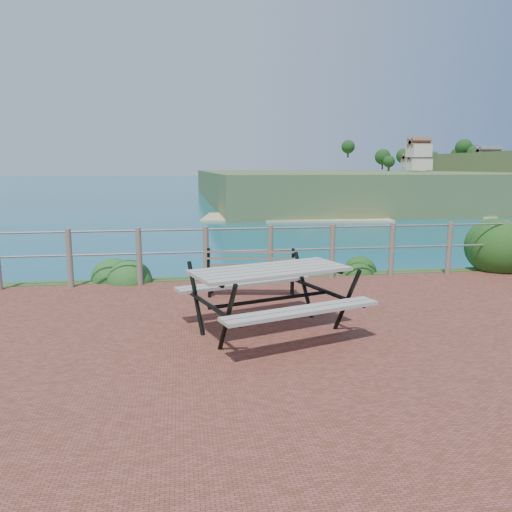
# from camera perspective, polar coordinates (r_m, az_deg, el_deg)

# --- Properties ---
(ground) EXTENTS (10.00, 7.00, 0.12)m
(ground) POSITION_cam_1_polar(r_m,az_deg,el_deg) (5.91, 7.54, -10.16)
(ground) COLOR brown
(ground) RESTS_ON ground
(ocean) EXTENTS (1200.00, 1200.00, 0.00)m
(ocean) POSITION_cam_1_polar(r_m,az_deg,el_deg) (205.33, -8.40, 9.48)
(ocean) COLOR #157680
(ocean) RESTS_ON ground
(safety_railing) EXTENTS (9.40, 0.10, 1.00)m
(safety_railing) POSITION_cam_1_polar(r_m,az_deg,el_deg) (8.93, 1.64, 0.68)
(safety_railing) COLOR #6B5B4C
(safety_railing) RESTS_ON ground
(picnic_table) EXTENTS (2.05, 1.59, 0.80)m
(picnic_table) POSITION_cam_1_polar(r_m,az_deg,el_deg) (6.14, 1.65, -4.27)
(picnic_table) COLOR gray
(picnic_table) RESTS_ON ground
(park_bench) EXTENTS (1.45, 0.59, 0.79)m
(park_bench) POSITION_cam_1_polar(r_m,az_deg,el_deg) (7.88, -0.56, -0.94)
(park_bench) COLOR brown
(park_bench) RESTS_ON ground
(shrub_right_edge) EXTENTS (1.24, 1.24, 1.76)m
(shrub_right_edge) POSITION_cam_1_polar(r_m,az_deg,el_deg) (11.21, 26.36, -1.42)
(shrub_right_edge) COLOR #1B4415
(shrub_right_edge) RESTS_ON ground
(shrub_lip_west) EXTENTS (0.83, 0.83, 0.59)m
(shrub_lip_west) POSITION_cam_1_polar(r_m,az_deg,el_deg) (9.53, -14.93, -2.58)
(shrub_lip_west) COLOR #1F5220
(shrub_lip_west) RESTS_ON ground
(shrub_lip_east) EXTENTS (0.75, 0.75, 0.48)m
(shrub_lip_east) POSITION_cam_1_polar(r_m,az_deg,el_deg) (10.10, 12.38, -1.76)
(shrub_lip_east) COLOR #1B4415
(shrub_lip_east) RESTS_ON ground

